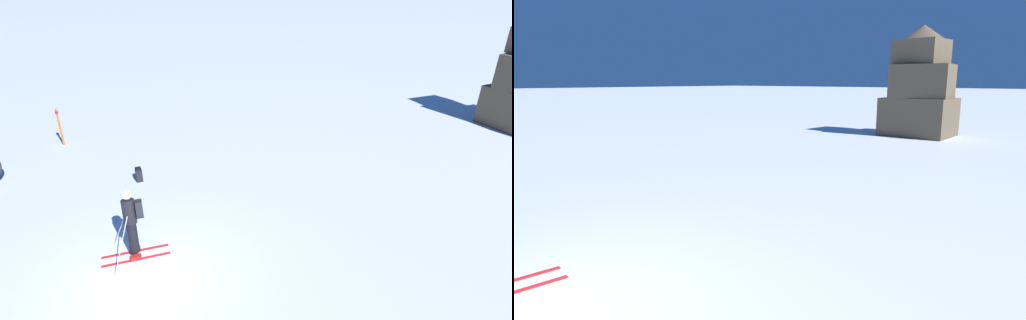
# 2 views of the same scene
# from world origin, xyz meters

# --- Properties ---
(rock_pillar) EXTENTS (3.09, 2.71, 5.20)m
(rock_pillar) POSITION_xyz_m (-2.58, 18.23, 2.18)
(rock_pillar) COLOR brown
(rock_pillar) RESTS_ON ground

